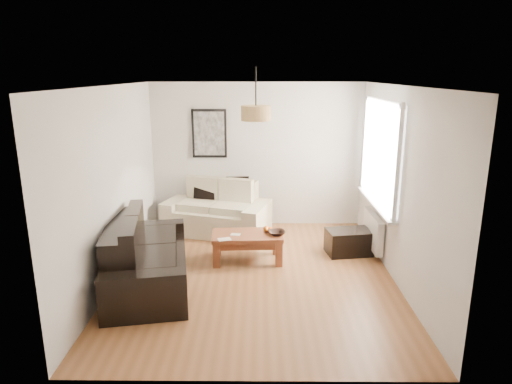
{
  "coord_description": "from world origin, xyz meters",
  "views": [
    {
      "loc": [
        0.05,
        -5.81,
        2.76
      ],
      "look_at": [
        0.0,
        0.6,
        1.05
      ],
      "focal_mm": 31.55,
      "sensor_mm": 36.0,
      "label": 1
    }
  ],
  "objects_px": {
    "loveseat_cream": "(217,208)",
    "coffee_table": "(247,247)",
    "ottoman": "(349,242)",
    "sofa_leather": "(147,254)"
  },
  "relations": [
    {
      "from": "sofa_leather",
      "to": "coffee_table",
      "type": "distance_m",
      "value": 1.55
    },
    {
      "from": "loveseat_cream",
      "to": "sofa_leather",
      "type": "relative_size",
      "value": 0.87
    },
    {
      "from": "sofa_leather",
      "to": "coffee_table",
      "type": "height_order",
      "value": "sofa_leather"
    },
    {
      "from": "coffee_table",
      "to": "ottoman",
      "type": "xyz_separation_m",
      "value": [
        1.58,
        0.28,
        -0.02
      ]
    },
    {
      "from": "coffee_table",
      "to": "ottoman",
      "type": "bearing_deg",
      "value": 10.05
    },
    {
      "from": "sofa_leather",
      "to": "ottoman",
      "type": "xyz_separation_m",
      "value": [
        2.88,
        1.09,
        -0.25
      ]
    },
    {
      "from": "loveseat_cream",
      "to": "coffee_table",
      "type": "height_order",
      "value": "loveseat_cream"
    },
    {
      "from": "coffee_table",
      "to": "ottoman",
      "type": "relative_size",
      "value": 1.54
    },
    {
      "from": "coffee_table",
      "to": "ottoman",
      "type": "distance_m",
      "value": 1.61
    },
    {
      "from": "ottoman",
      "to": "coffee_table",
      "type": "bearing_deg",
      "value": -169.95
    }
  ]
}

